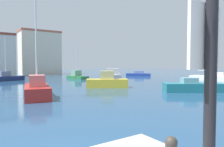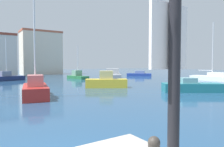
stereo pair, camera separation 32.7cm
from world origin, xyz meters
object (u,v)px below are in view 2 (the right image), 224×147
object	(u,v)px
sailboat_green_distant_east	(77,76)
motorboat_yellow_far_right	(106,82)
sailboat_white_behind_lamppost	(213,77)
sailboat_navy_far_left	(6,77)
motorboat_grey_near_pier	(113,76)
sailboat_red_outer_mooring	(35,89)
motorboat_blue_mid_harbor	(139,74)
motorboat_teal_distant_north	(192,87)

from	to	relation	value
sailboat_green_distant_east	motorboat_yellow_far_right	size ratio (longest dim) A/B	1.31
sailboat_white_behind_lamppost	sailboat_navy_far_left	size ratio (longest dim) A/B	1.36
sailboat_green_distant_east	motorboat_grey_near_pier	size ratio (longest dim) A/B	0.74
sailboat_red_outer_mooring	motorboat_blue_mid_harbor	xyz separation A→B (m)	(26.64, 17.84, -0.22)
sailboat_navy_far_left	motorboat_grey_near_pier	distance (m)	17.50
motorboat_teal_distant_north	sailboat_red_outer_mooring	bearing A→B (deg)	159.69
sailboat_green_distant_east	motorboat_blue_mid_harbor	world-z (taller)	sailboat_green_distant_east
motorboat_blue_mid_harbor	motorboat_yellow_far_right	bearing A→B (deg)	-140.25
motorboat_teal_distant_north	motorboat_blue_mid_harbor	size ratio (longest dim) A/B	1.09
motorboat_teal_distant_north	motorboat_yellow_far_right	world-z (taller)	motorboat_yellow_far_right
motorboat_grey_near_pier	motorboat_blue_mid_harbor	distance (m)	11.76
sailboat_white_behind_lamppost	sailboat_red_outer_mooring	xyz separation A→B (m)	(-28.20, -1.46, 0.11)
sailboat_green_distant_east	motorboat_yellow_far_right	distance (m)	15.83
motorboat_yellow_far_right	sailboat_red_outer_mooring	xyz separation A→B (m)	(-8.48, -2.73, -0.01)
sailboat_green_distant_east	motorboat_blue_mid_harbor	bearing A→B (deg)	-1.46
sailboat_green_distant_east	sailboat_white_behind_lamppost	bearing A→B (deg)	-45.52
sailboat_navy_far_left	sailboat_red_outer_mooring	bearing A→B (deg)	-90.12
motorboat_yellow_far_right	motorboat_grey_near_pier	xyz separation A→B (m)	(7.55, 10.05, -0.02)
sailboat_white_behind_lamppost	motorboat_grey_near_pier	xyz separation A→B (m)	(-12.18, 11.32, 0.11)
sailboat_navy_far_left	sailboat_red_outer_mooring	world-z (taller)	sailboat_red_outer_mooring
motorboat_teal_distant_north	motorboat_yellow_far_right	bearing A→B (deg)	122.79
sailboat_white_behind_lamppost	motorboat_teal_distant_north	xyz separation A→B (m)	(-14.76, -6.43, -0.06)
sailboat_white_behind_lamppost	motorboat_teal_distant_north	size ratio (longest dim) A/B	1.69
motorboat_teal_distant_north	sailboat_green_distant_east	bearing A→B (deg)	94.20
motorboat_teal_distant_north	motorboat_blue_mid_harbor	world-z (taller)	motorboat_teal_distant_north
sailboat_navy_far_left	sailboat_green_distant_east	bearing A→B (deg)	-8.15
motorboat_yellow_far_right	motorboat_teal_distant_north	bearing A→B (deg)	-57.21
sailboat_navy_far_left	sailboat_red_outer_mooring	size ratio (longest dim) A/B	0.85
sailboat_white_behind_lamppost	sailboat_green_distant_east	distance (m)	23.50
motorboat_yellow_far_right	sailboat_navy_far_left	size ratio (longest dim) A/B	0.69
motorboat_teal_distant_north	motorboat_grey_near_pier	distance (m)	17.94
motorboat_teal_distant_north	motorboat_yellow_far_right	distance (m)	9.17
motorboat_teal_distant_north	sailboat_red_outer_mooring	world-z (taller)	sailboat_red_outer_mooring
sailboat_white_behind_lamppost	sailboat_red_outer_mooring	world-z (taller)	sailboat_white_behind_lamppost
motorboat_grey_near_pier	motorboat_yellow_far_right	bearing A→B (deg)	-126.91
sailboat_green_distant_east	motorboat_grey_near_pier	distance (m)	6.93
sailboat_green_distant_east	sailboat_navy_far_left	size ratio (longest dim) A/B	0.90
motorboat_yellow_far_right	motorboat_grey_near_pier	bearing A→B (deg)	53.09
motorboat_yellow_far_right	motorboat_blue_mid_harbor	xyz separation A→B (m)	(18.16, 15.11, -0.23)
sailboat_white_behind_lamppost	sailboat_green_distant_east	world-z (taller)	sailboat_white_behind_lamppost
sailboat_green_distant_east	motorboat_yellow_far_right	world-z (taller)	sailboat_green_distant_east
motorboat_teal_distant_north	motorboat_grey_near_pier	xyz separation A→B (m)	(2.58, 17.75, 0.17)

